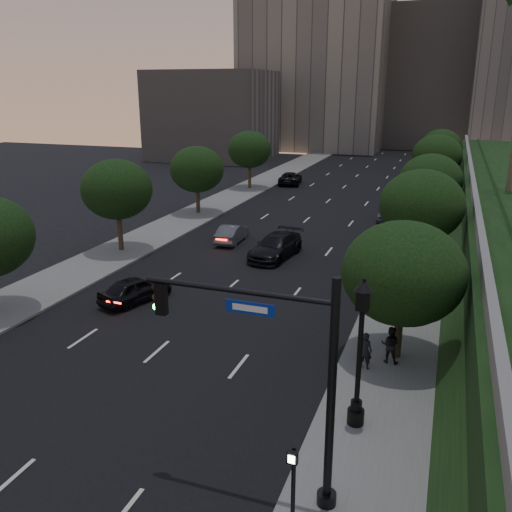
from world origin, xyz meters
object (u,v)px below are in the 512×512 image
at_px(sedan_mid_left, 232,233).
at_px(sedan_far_left, 290,178).
at_px(sedan_near_left, 135,289).
at_px(pedestrian_b, 390,345).
at_px(sedan_far_right, 387,213).
at_px(sedan_near_right, 276,246).
at_px(pedestrian_a, 365,351).
at_px(street_lamp, 359,360).
at_px(pedestrian_c, 398,283).
at_px(traffic_signal_mast, 292,388).

xyz_separation_m(sedan_mid_left, sedan_far_left, (-3.05, 26.57, 0.04)).
distance_m(sedan_near_left, pedestrian_b, 14.44).
bearing_deg(sedan_far_right, sedan_near_right, -115.75).
bearing_deg(pedestrian_b, pedestrian_a, 46.41).
bearing_deg(street_lamp, pedestrian_a, 94.62).
height_order(sedan_mid_left, sedan_far_right, same).
bearing_deg(street_lamp, pedestrian_b, 83.03).
distance_m(street_lamp, pedestrian_a, 4.40).
bearing_deg(pedestrian_b, pedestrian_c, -84.02).
height_order(sedan_near_left, sedan_near_right, sedan_near_right).
relative_size(traffic_signal_mast, sedan_far_right, 1.69).
relative_size(traffic_signal_mast, sedan_mid_left, 1.64).
bearing_deg(pedestrian_c, street_lamp, 95.20).
bearing_deg(sedan_near_left, street_lamp, 170.42).
xyz_separation_m(sedan_near_left, pedestrian_b, (14.20, -2.65, 0.24)).
bearing_deg(pedestrian_a, sedan_near_left, -8.11).
bearing_deg(street_lamp, sedan_near_left, 150.79).
bearing_deg(traffic_signal_mast, sedan_near_right, 108.70).
relative_size(traffic_signal_mast, pedestrian_b, 4.24).
distance_m(sedan_far_left, pedestrian_a, 45.98).
bearing_deg(pedestrian_b, sedan_near_left, -7.96).
bearing_deg(pedestrian_a, pedestrian_c, -86.34).
xyz_separation_m(street_lamp, sedan_near_left, (-13.59, 7.60, -1.90)).
relative_size(sedan_far_left, pedestrian_a, 3.30).
bearing_deg(sedan_near_right, sedan_far_right, 73.69).
distance_m(traffic_signal_mast, sedan_far_left, 53.57).
bearing_deg(sedan_far_right, sedan_mid_left, -134.86).
bearing_deg(traffic_signal_mast, street_lamp, 73.67).
distance_m(street_lamp, sedan_near_left, 15.69).
bearing_deg(sedan_far_left, sedan_mid_left, 86.82).
bearing_deg(pedestrian_a, sedan_far_left, -63.06).
relative_size(sedan_far_right, pedestrian_a, 2.53).
height_order(sedan_near_left, pedestrian_a, pedestrian_a).
bearing_deg(pedestrian_b, traffic_signal_mast, 81.31).
relative_size(street_lamp, pedestrian_c, 3.19).
height_order(traffic_signal_mast, pedestrian_a, traffic_signal_mast).
bearing_deg(pedestrian_c, sedan_near_right, -25.36).
bearing_deg(sedan_near_right, pedestrian_b, -47.49).
relative_size(sedan_mid_left, pedestrian_c, 2.42).
bearing_deg(sedan_mid_left, pedestrian_b, 127.95).
bearing_deg(traffic_signal_mast, pedestrian_a, 83.85).
bearing_deg(sedan_near_right, pedestrian_a, -51.99).
xyz_separation_m(pedestrian_a, pedestrian_c, (0.48, 8.60, 0.06)).
xyz_separation_m(sedan_far_left, pedestrian_c, (16.27, -34.58, 0.28)).
height_order(street_lamp, sedan_far_left, street_lamp).
distance_m(sedan_far_right, pedestrian_b, 27.29).
distance_m(sedan_near_left, sedan_far_left, 39.72).
height_order(sedan_mid_left, pedestrian_b, pedestrian_b).
xyz_separation_m(sedan_far_left, pedestrian_b, (16.72, -42.29, 0.23)).
bearing_deg(pedestrian_c, sedan_mid_left, -25.33).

